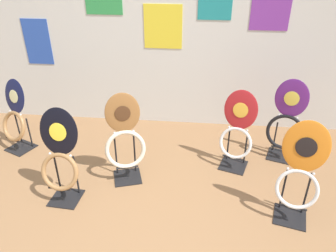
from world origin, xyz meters
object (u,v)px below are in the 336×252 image
at_px(toilet_seat_display_orange_sun, 301,172).
at_px(toilet_seat_display_jazz_black, 60,158).
at_px(toilet_seat_display_crimson_swirl, 238,131).
at_px(toilet_seat_display_navy_moon, 15,120).
at_px(toilet_seat_display_purple_note, 286,124).
at_px(toilet_seat_display_woodgrain, 125,141).

height_order(toilet_seat_display_orange_sun, toilet_seat_display_jazz_black, toilet_seat_display_orange_sun).
xyz_separation_m(toilet_seat_display_crimson_swirl, toilet_seat_display_orange_sun, (0.46, -0.73, 0.06)).
bearing_deg(toilet_seat_display_orange_sun, toilet_seat_display_navy_moon, 164.64).
distance_m(toilet_seat_display_navy_moon, toilet_seat_display_purple_note, 3.10).
distance_m(toilet_seat_display_crimson_swirl, toilet_seat_display_purple_note, 0.60).
distance_m(toilet_seat_display_crimson_swirl, toilet_seat_display_woodgrain, 1.19).
xyz_separation_m(toilet_seat_display_orange_sun, toilet_seat_display_jazz_black, (-2.13, 0.04, -0.04)).
bearing_deg(toilet_seat_display_navy_moon, toilet_seat_display_jazz_black, -42.11).
bearing_deg(toilet_seat_display_crimson_swirl, toilet_seat_display_navy_moon, 177.93).
height_order(toilet_seat_display_woodgrain, toilet_seat_display_orange_sun, toilet_seat_display_woodgrain).
bearing_deg(toilet_seat_display_crimson_swirl, toilet_seat_display_woodgrain, -163.28).
distance_m(toilet_seat_display_crimson_swirl, toilet_seat_display_jazz_black, 1.81).
relative_size(toilet_seat_display_woodgrain, toilet_seat_display_purple_note, 1.02).
xyz_separation_m(toilet_seat_display_navy_moon, toilet_seat_display_orange_sun, (3.00, -0.82, 0.12)).
xyz_separation_m(toilet_seat_display_orange_sun, toilet_seat_display_purple_note, (0.09, 0.96, -0.07)).
height_order(toilet_seat_display_crimson_swirl, toilet_seat_display_orange_sun, toilet_seat_display_orange_sun).
xyz_separation_m(toilet_seat_display_crimson_swirl, toilet_seat_display_purple_note, (0.55, 0.23, -0.01)).
bearing_deg(toilet_seat_display_woodgrain, toilet_seat_display_orange_sun, -13.68).
bearing_deg(toilet_seat_display_purple_note, toilet_seat_display_navy_moon, -177.51).
bearing_deg(toilet_seat_display_woodgrain, toilet_seat_display_navy_moon, 162.76).
distance_m(toilet_seat_display_woodgrain, toilet_seat_display_purple_note, 1.79).
bearing_deg(toilet_seat_display_navy_moon, toilet_seat_display_orange_sun, -15.36).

